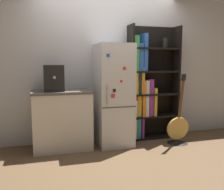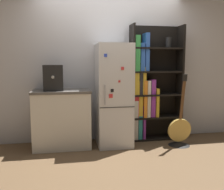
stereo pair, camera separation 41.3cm
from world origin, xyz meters
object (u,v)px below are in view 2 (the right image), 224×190
at_px(guitar, 179,135).
at_px(espresso_machine, 53,78).
at_px(bookshelf, 148,87).
at_px(refrigerator, 114,95).

bearing_deg(guitar, espresso_machine, 173.00).
bearing_deg(espresso_machine, bookshelf, 7.37).
xyz_separation_m(refrigerator, bookshelf, (0.66, 0.19, 0.10)).
bearing_deg(espresso_machine, refrigerator, 1.46).
relative_size(bookshelf, guitar, 1.69).
bearing_deg(bookshelf, guitar, -48.91).
height_order(refrigerator, bookshelf, bookshelf).
relative_size(refrigerator, guitar, 1.40).
distance_m(refrigerator, guitar, 1.28).
xyz_separation_m(bookshelf, guitar, (0.40, -0.46, -0.76)).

